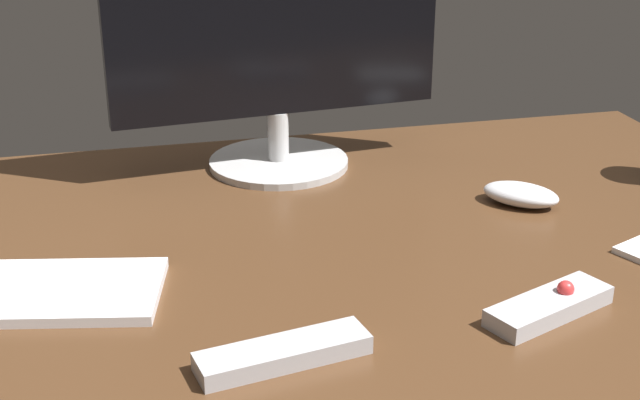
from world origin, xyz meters
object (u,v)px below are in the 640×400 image
(computer_mouse, at_px, (521,194))
(tv_remote, at_px, (283,353))
(monitor, at_px, (276,35))
(media_remote, at_px, (550,305))

(computer_mouse, distance_m, tv_remote, 0.51)
(monitor, xyz_separation_m, computer_mouse, (0.30, -0.23, -0.19))
(monitor, bearing_deg, computer_mouse, -43.75)
(monitor, relative_size, media_remote, 3.12)
(computer_mouse, bearing_deg, tv_remote, -100.28)
(media_remote, height_order, tv_remote, media_remote)
(monitor, xyz_separation_m, media_remote, (0.20, -0.52, -0.19))
(tv_remote, bearing_deg, monitor, 69.03)
(computer_mouse, bearing_deg, monitor, -176.43)
(monitor, relative_size, tv_remote, 2.88)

